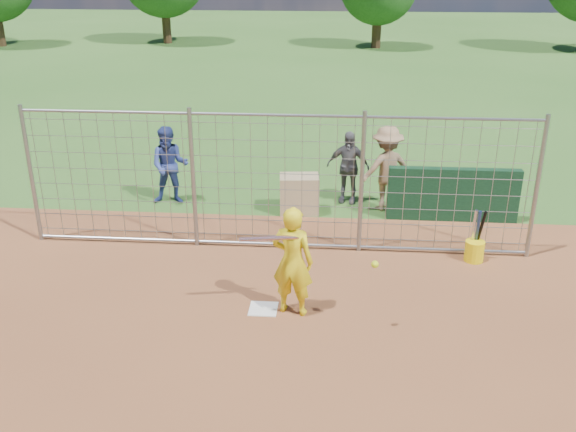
# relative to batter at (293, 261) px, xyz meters

# --- Properties ---
(ground) EXTENTS (100.00, 100.00, 0.00)m
(ground) POSITION_rel_batter_xyz_m (-0.45, 0.23, -0.86)
(ground) COLOR #2D591E
(ground) RESTS_ON ground
(home_plate) EXTENTS (0.43, 0.43, 0.02)m
(home_plate) POSITION_rel_batter_xyz_m (-0.45, 0.03, -0.85)
(home_plate) COLOR silver
(home_plate) RESTS_ON ground
(dugout_wall) EXTENTS (2.60, 0.20, 1.10)m
(dugout_wall) POSITION_rel_batter_xyz_m (2.95, 3.83, -0.31)
(dugout_wall) COLOR #11381E
(dugout_wall) RESTS_ON ground
(batter) EXTENTS (0.70, 0.54, 1.72)m
(batter) POSITION_rel_batter_xyz_m (0.00, 0.00, 0.00)
(batter) COLOR yellow
(batter) RESTS_ON ground
(bystander_a) EXTENTS (0.88, 0.72, 1.69)m
(bystander_a) POSITION_rel_batter_xyz_m (-2.94, 4.33, -0.02)
(bystander_a) COLOR navy
(bystander_a) RESTS_ON ground
(bystander_b) EXTENTS (0.98, 0.56, 1.58)m
(bystander_b) POSITION_rel_batter_xyz_m (0.85, 4.70, -0.07)
(bystander_b) COLOR #545358
(bystander_b) RESTS_ON ground
(bystander_c) EXTENTS (1.33, 1.07, 1.79)m
(bystander_c) POSITION_rel_batter_xyz_m (1.64, 4.34, 0.04)
(bystander_c) COLOR #916F4F
(bystander_c) RESTS_ON ground
(equipment_bin) EXTENTS (0.85, 0.63, 0.80)m
(equipment_bin) POSITION_rel_batter_xyz_m (-0.16, 4.00, -0.46)
(equipment_bin) COLOR tan
(equipment_bin) RESTS_ON ground
(equipment_in_play) EXTENTS (1.97, 0.45, 0.29)m
(equipment_in_play) POSITION_rel_batter_xyz_m (0.04, -0.25, 0.40)
(equipment_in_play) COLOR silver
(equipment_in_play) RESTS_ON ground
(bucket_with_bats) EXTENTS (0.34, 0.36, 0.97)m
(bucket_with_bats) POSITION_rel_batter_xyz_m (3.07, 1.99, -0.61)
(bucket_with_bats) COLOR yellow
(bucket_with_bats) RESTS_ON ground
(backstop_fence) EXTENTS (9.08, 0.08, 2.60)m
(backstop_fence) POSITION_rel_batter_xyz_m (-0.45, 2.23, 0.40)
(backstop_fence) COLOR gray
(backstop_fence) RESTS_ON ground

